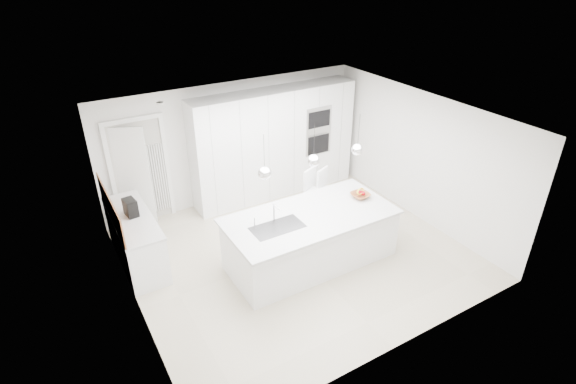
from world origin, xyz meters
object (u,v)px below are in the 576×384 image
espresso_machine (130,208)px  bar_stool_left (313,200)px  bar_stool_right (326,198)px  island_base (311,240)px  fruit_bowl (360,195)px

espresso_machine → bar_stool_left: (3.16, -0.67, -0.46)m
bar_stool_left → espresso_machine: bearing=143.7°
bar_stool_right → bar_stool_left: bearing=152.1°
island_base → bar_stool_left: bearing=54.6°
bar_stool_right → island_base: bearing=-160.4°
fruit_bowl → bar_stool_right: bearing=103.1°
island_base → espresso_machine: (-2.53, 1.55, 0.61)m
fruit_bowl → espresso_machine: 3.89m
island_base → bar_stool_right: bearing=43.8°
espresso_machine → bar_stool_right: (3.43, -0.68, -0.49)m
espresso_machine → bar_stool_left: bearing=-19.4°
fruit_bowl → bar_stool_left: size_ratio=0.28×
fruit_bowl → espresso_machine: espresso_machine is taller
fruit_bowl → bar_stool_left: bearing=119.9°
espresso_machine → bar_stool_left: espresso_machine is taller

